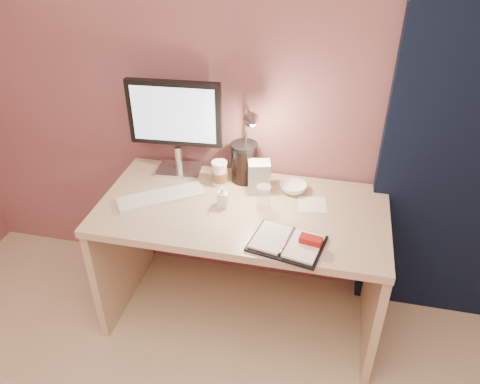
% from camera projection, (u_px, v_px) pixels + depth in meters
% --- Properties ---
extents(room, '(3.50, 3.50, 3.50)m').
position_uv_depth(room, '(461.00, 122.00, 2.13)').
color(room, '#C6B28E').
rests_on(room, ground).
extents(desk, '(1.40, 0.70, 0.73)m').
position_uv_depth(desk, '(245.00, 234.00, 2.45)').
color(desk, '#CBAC8F').
rests_on(desk, ground).
extents(monitor, '(0.48, 0.19, 0.51)m').
position_uv_depth(monitor, '(175.00, 119.00, 2.39)').
color(monitor, silver).
rests_on(monitor, desk).
extents(keyboard, '(0.43, 0.35, 0.02)m').
position_uv_depth(keyboard, '(161.00, 197.00, 2.33)').
color(keyboard, white).
rests_on(keyboard, desk).
extents(planner, '(0.35, 0.29, 0.05)m').
position_uv_depth(planner, '(289.00, 243.00, 2.02)').
color(planner, black).
rests_on(planner, desk).
extents(paper_a, '(0.15, 0.15, 0.00)m').
position_uv_depth(paper_a, '(312.00, 205.00, 2.28)').
color(paper_a, white).
rests_on(paper_a, desk).
extents(coffee_cup, '(0.08, 0.08, 0.13)m').
position_uv_depth(coffee_cup, '(220.00, 174.00, 2.41)').
color(coffee_cup, white).
rests_on(coffee_cup, desk).
extents(clear_cup, '(0.07, 0.07, 0.12)m').
position_uv_depth(clear_cup, '(264.00, 197.00, 2.23)').
color(clear_cup, white).
rests_on(clear_cup, desk).
extents(bowl, '(0.17, 0.17, 0.04)m').
position_uv_depth(bowl, '(293.00, 188.00, 2.37)').
color(bowl, white).
rests_on(bowl, desk).
extents(lotion_bottle, '(0.05, 0.05, 0.11)m').
position_uv_depth(lotion_bottle, '(223.00, 196.00, 2.25)').
color(lotion_bottle, white).
rests_on(lotion_bottle, desk).
extents(dark_jar, '(0.13, 0.13, 0.19)m').
position_uv_depth(dark_jar, '(244.00, 164.00, 2.42)').
color(dark_jar, black).
rests_on(dark_jar, desk).
extents(product_box, '(0.13, 0.11, 0.16)m').
position_uv_depth(product_box, '(259.00, 177.00, 2.35)').
color(product_box, silver).
rests_on(product_box, desk).
extents(desk_lamp, '(0.16, 0.26, 0.43)m').
position_uv_depth(desk_lamp, '(234.00, 138.00, 2.30)').
color(desk_lamp, silver).
rests_on(desk_lamp, desk).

